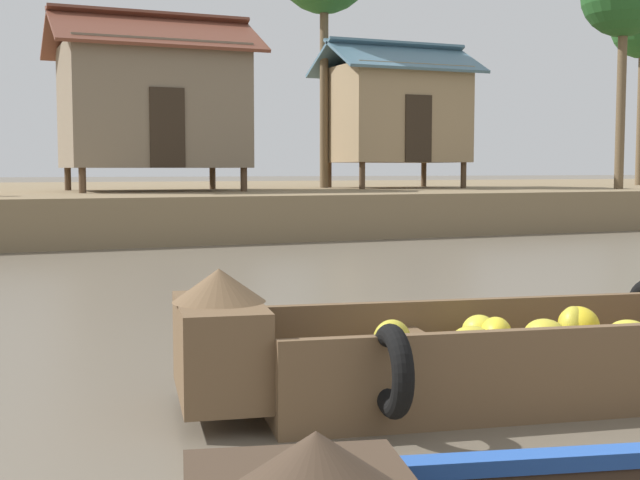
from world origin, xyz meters
name	(u,v)px	position (x,y,z in m)	size (l,w,h in m)	color
ground_plane	(186,282)	(0.00, 10.00, 0.00)	(300.00, 300.00, 0.00)	#665B4C
riverbank_strip	(59,203)	(0.00, 25.10, 0.47)	(160.00, 20.00, 0.94)	#7F6B4C
banana_boat	(542,348)	(0.79, 3.62, 0.31)	(4.83, 1.86, 0.89)	brown
stilt_house_mid_right	(152,104)	(1.70, 19.94, 3.03)	(4.83, 3.60, 4.29)	#4C3826
stilt_house_right	(396,113)	(8.79, 20.81, 3.06)	(4.25, 3.11, 4.10)	#4C3826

